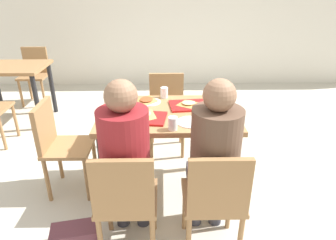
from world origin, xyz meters
TOP-DOWN VIEW (x-y plane):
  - ground_plane at (0.00, 0.00)m, footprint 10.00×10.00m
  - back_wall at (0.00, 3.20)m, footprint 10.00×0.10m
  - main_table at (0.00, 0.00)m, footprint 1.15×0.79m
  - chair_near_left at (-0.29, -0.78)m, footprint 0.40×0.40m
  - chair_near_right at (0.29, -0.78)m, footprint 0.40×0.40m
  - chair_far_side at (0.00, 0.78)m, footprint 0.40×0.40m
  - chair_left_end at (-0.96, 0.00)m, footprint 0.40×0.40m
  - person_in_red at (-0.29, -0.64)m, footprint 0.32×0.42m
  - person_in_brown_jacket at (0.29, -0.64)m, footprint 0.32×0.42m
  - tray_red_near at (-0.20, -0.14)m, footprint 0.39×0.31m
  - tray_red_far at (0.20, 0.12)m, footprint 0.38×0.30m
  - paper_plate_center at (-0.17, 0.22)m, footprint 0.22×0.22m
  - paper_plate_near_edge at (0.17, -0.22)m, footprint 0.22×0.22m
  - pizza_slice_a at (-0.20, -0.13)m, footprint 0.25×0.28m
  - pizza_slice_b at (0.18, 0.12)m, footprint 0.20×0.19m
  - pizza_slice_c at (-0.19, 0.24)m, footprint 0.19×0.23m
  - plastic_cup_a at (-0.03, 0.34)m, footprint 0.07×0.07m
  - plastic_cup_b at (0.03, -0.34)m, footprint 0.07×0.07m
  - plastic_cup_c at (-0.46, 0.06)m, footprint 0.07×0.07m
  - soda_can at (0.49, 0.02)m, footprint 0.07×0.07m
  - condiment_bottle at (-0.37, 0.22)m, footprint 0.06×0.06m
  - foil_bundle at (-0.49, -0.02)m, footprint 0.10×0.10m
  - background_table at (-2.03, 1.55)m, footprint 0.90×0.70m
  - background_chair_far at (-2.03, 2.29)m, footprint 0.40×0.40m

SIDE VIEW (x-z plane):
  - ground_plane at x=0.00m, z-range -0.02..0.00m
  - chair_near_left at x=-0.29m, z-range 0.07..0.93m
  - chair_near_right at x=0.29m, z-range 0.07..0.93m
  - chair_far_side at x=0.00m, z-range 0.07..0.93m
  - chair_left_end at x=-0.96m, z-range 0.07..0.93m
  - background_chair_far at x=-2.03m, z-range 0.07..0.93m
  - background_table at x=-2.03m, z-range 0.25..1.03m
  - main_table at x=0.00m, z-range 0.28..1.05m
  - person_in_red at x=-0.29m, z-range 0.12..1.38m
  - person_in_brown_jacket at x=0.29m, z-range 0.12..1.38m
  - paper_plate_center at x=-0.17m, z-range 0.77..0.78m
  - paper_plate_near_edge at x=0.17m, z-range 0.77..0.78m
  - tray_red_near at x=-0.20m, z-range 0.77..0.79m
  - tray_red_far at x=0.20m, z-range 0.77..0.79m
  - pizza_slice_c at x=-0.19m, z-range 0.78..0.80m
  - pizza_slice_b at x=0.18m, z-range 0.79..0.81m
  - pizza_slice_a at x=-0.20m, z-range 0.79..0.81m
  - plastic_cup_a at x=-0.03m, z-range 0.77..0.87m
  - plastic_cup_b at x=0.03m, z-range 0.77..0.87m
  - plastic_cup_c at x=-0.46m, z-range 0.77..0.87m
  - foil_bundle at x=-0.49m, z-range 0.77..0.87m
  - soda_can at x=0.49m, z-range 0.77..0.90m
  - condiment_bottle at x=-0.37m, z-range 0.77..0.93m
  - back_wall at x=0.00m, z-range 0.00..2.80m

